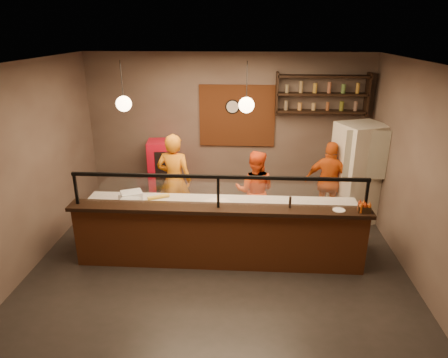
# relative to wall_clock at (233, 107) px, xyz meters

# --- Properties ---
(floor) EXTENTS (6.00, 6.00, 0.00)m
(floor) POSITION_rel_wall_clock_xyz_m (-0.10, -2.46, -2.10)
(floor) COLOR black
(floor) RESTS_ON ground
(ceiling) EXTENTS (6.00, 6.00, 0.00)m
(ceiling) POSITION_rel_wall_clock_xyz_m (-0.10, -2.46, 1.10)
(ceiling) COLOR #39312C
(ceiling) RESTS_ON wall_back
(wall_back) EXTENTS (6.00, 0.00, 6.00)m
(wall_back) POSITION_rel_wall_clock_xyz_m (-0.10, 0.04, -0.50)
(wall_back) COLOR #6B5A4E
(wall_back) RESTS_ON floor
(wall_left) EXTENTS (0.00, 5.00, 5.00)m
(wall_left) POSITION_rel_wall_clock_xyz_m (-3.10, -2.46, -0.50)
(wall_left) COLOR #6B5A4E
(wall_left) RESTS_ON floor
(wall_right) EXTENTS (0.00, 5.00, 5.00)m
(wall_right) POSITION_rel_wall_clock_xyz_m (2.90, -2.46, -0.50)
(wall_right) COLOR #6B5A4E
(wall_right) RESTS_ON floor
(wall_front) EXTENTS (6.00, 0.00, 6.00)m
(wall_front) POSITION_rel_wall_clock_xyz_m (-0.10, -4.96, -0.50)
(wall_front) COLOR #6B5A4E
(wall_front) RESTS_ON floor
(brick_patch) EXTENTS (1.60, 0.04, 1.30)m
(brick_patch) POSITION_rel_wall_clock_xyz_m (0.10, 0.01, -0.20)
(brick_patch) COLOR brown
(brick_patch) RESTS_ON wall_back
(service_counter) EXTENTS (4.60, 0.25, 1.00)m
(service_counter) POSITION_rel_wall_clock_xyz_m (-0.10, -2.76, -1.60)
(service_counter) COLOR brown
(service_counter) RESTS_ON floor
(counter_ledge) EXTENTS (4.70, 0.37, 0.06)m
(counter_ledge) POSITION_rel_wall_clock_xyz_m (-0.10, -2.76, -1.07)
(counter_ledge) COLOR black
(counter_ledge) RESTS_ON service_counter
(worktop_cabinet) EXTENTS (4.60, 0.75, 0.85)m
(worktop_cabinet) POSITION_rel_wall_clock_xyz_m (-0.10, -2.26, -1.68)
(worktop_cabinet) COLOR gray
(worktop_cabinet) RESTS_ON floor
(worktop) EXTENTS (4.60, 0.75, 0.05)m
(worktop) POSITION_rel_wall_clock_xyz_m (-0.10, -2.26, -1.23)
(worktop) COLOR silver
(worktop) RESTS_ON worktop_cabinet
(sneeze_guard) EXTENTS (4.50, 0.05, 0.52)m
(sneeze_guard) POSITION_rel_wall_clock_xyz_m (-0.10, -2.76, -0.73)
(sneeze_guard) COLOR white
(sneeze_guard) RESTS_ON counter_ledge
(wall_shelving) EXTENTS (1.84, 0.28, 0.85)m
(wall_shelving) POSITION_rel_wall_clock_xyz_m (1.80, -0.14, 0.30)
(wall_shelving) COLOR black
(wall_shelving) RESTS_ON wall_back
(wall_clock) EXTENTS (0.30, 0.04, 0.30)m
(wall_clock) POSITION_rel_wall_clock_xyz_m (0.00, 0.00, 0.00)
(wall_clock) COLOR black
(wall_clock) RESTS_ON wall_back
(pendant_left) EXTENTS (0.24, 0.24, 0.77)m
(pendant_left) POSITION_rel_wall_clock_xyz_m (-1.60, -2.26, 0.45)
(pendant_left) COLOR black
(pendant_left) RESTS_ON ceiling
(pendant_right) EXTENTS (0.24, 0.24, 0.77)m
(pendant_right) POSITION_rel_wall_clock_xyz_m (0.30, -2.26, 0.45)
(pendant_right) COLOR black
(pendant_right) RESTS_ON ceiling
(cook_left) EXTENTS (0.71, 0.51, 1.83)m
(cook_left) POSITION_rel_wall_clock_xyz_m (-1.05, -1.28, -1.19)
(cook_left) COLOR orange
(cook_left) RESTS_ON floor
(cook_mid) EXTENTS (0.84, 0.70, 1.57)m
(cook_mid) POSITION_rel_wall_clock_xyz_m (0.49, -1.42, -1.32)
(cook_mid) COLOR #E84A15
(cook_mid) RESTS_ON floor
(cook_right) EXTENTS (1.03, 0.69, 1.63)m
(cook_right) POSITION_rel_wall_clock_xyz_m (1.95, -0.96, -1.28)
(cook_right) COLOR #DB5814
(cook_right) RESTS_ON floor
(fridge) EXTENTS (1.04, 1.01, 1.96)m
(fridge) POSITION_rel_wall_clock_xyz_m (2.50, -0.86, -1.12)
(fridge) COLOR beige
(fridge) RESTS_ON floor
(red_cooler) EXTENTS (0.67, 0.62, 1.42)m
(red_cooler) POSITION_rel_wall_clock_xyz_m (-1.47, -0.31, -1.39)
(red_cooler) COLOR red
(red_cooler) RESTS_ON floor
(pizza_dough) EXTENTS (0.48, 0.48, 0.01)m
(pizza_dough) POSITION_rel_wall_clock_xyz_m (-0.15, -2.29, -1.19)
(pizza_dough) COLOR white
(pizza_dough) RESTS_ON worktop
(prep_tub_a) EXTENTS (0.31, 0.27, 0.14)m
(prep_tub_a) POSITION_rel_wall_clock_xyz_m (-1.66, -2.25, -1.13)
(prep_tub_a) COLOR silver
(prep_tub_a) RESTS_ON worktop
(prep_tub_b) EXTENTS (0.42, 0.39, 0.17)m
(prep_tub_b) POSITION_rel_wall_clock_xyz_m (-1.60, -2.27, -1.11)
(prep_tub_b) COLOR silver
(prep_tub_b) RESTS_ON worktop
(prep_tub_c) EXTENTS (0.32, 0.26, 0.15)m
(prep_tub_c) POSITION_rel_wall_clock_xyz_m (-1.56, -2.52, -1.12)
(prep_tub_c) COLOR silver
(prep_tub_c) RESTS_ON worktop
(rolling_pin) EXTENTS (0.37, 0.23, 0.06)m
(rolling_pin) POSITION_rel_wall_clock_xyz_m (-1.18, -2.13, -1.17)
(rolling_pin) COLOR gold
(rolling_pin) RESTS_ON worktop
(condiment_caddy) EXTENTS (0.19, 0.16, 0.10)m
(condiment_caddy) POSITION_rel_wall_clock_xyz_m (2.10, -2.79, -0.99)
(condiment_caddy) COLOR black
(condiment_caddy) RESTS_ON counter_ledge
(pepper_mill) EXTENTS (0.05, 0.05, 0.18)m
(pepper_mill) POSITION_rel_wall_clock_xyz_m (1.00, -2.71, -0.95)
(pepper_mill) COLOR black
(pepper_mill) RESTS_ON counter_ledge
(small_plate) EXTENTS (0.22, 0.22, 0.01)m
(small_plate) POSITION_rel_wall_clock_xyz_m (1.74, -2.77, -1.03)
(small_plate) COLOR silver
(small_plate) RESTS_ON counter_ledge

